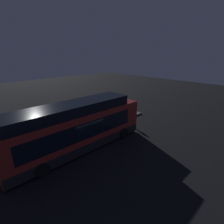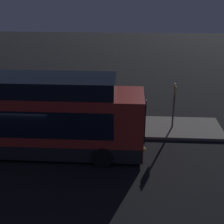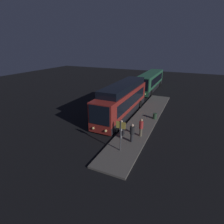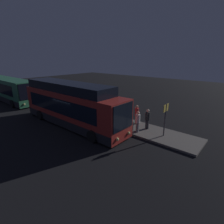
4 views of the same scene
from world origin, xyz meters
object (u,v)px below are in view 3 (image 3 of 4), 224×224
(passenger_boarding, at_px, (121,128))
(sign_post, at_px, (121,132))
(bus_lead, at_px, (123,101))
(bus_second, at_px, (150,81))
(suitcase, at_px, (123,131))
(passenger_with_bags, at_px, (141,127))
(passenger_waiting, at_px, (132,132))
(trash_bin, at_px, (155,116))

(passenger_boarding, xyz_separation_m, sign_post, (1.91, 0.71, 0.70))
(bus_lead, height_order, bus_second, bus_lead)
(suitcase, bearing_deg, passenger_with_bags, 106.90)
(bus_second, bearing_deg, suitcase, 6.14)
(passenger_boarding, distance_m, passenger_with_bags, 1.85)
(passenger_boarding, xyz_separation_m, passenger_with_bags, (-1.07, 1.50, -0.01))
(passenger_boarding, height_order, sign_post, sign_post)
(passenger_boarding, xyz_separation_m, passenger_waiting, (0.25, 1.10, -0.04))
(bus_second, xyz_separation_m, suitcase, (19.32, 2.08, -1.01))
(passenger_with_bags, relative_size, trash_bin, 2.64)
(passenger_waiting, bearing_deg, passenger_boarding, 109.15)
(sign_post, bearing_deg, bus_second, -172.58)
(suitcase, bearing_deg, passenger_waiting, 53.83)
(bus_lead, distance_m, passenger_waiting, 6.77)
(passenger_waiting, height_order, suitcase, passenger_waiting)
(passenger_waiting, xyz_separation_m, trash_bin, (-5.89, 0.74, -0.58))
(trash_bin, bearing_deg, bus_lead, -90.41)
(passenger_boarding, relative_size, suitcase, 1.77)
(bus_lead, bearing_deg, passenger_waiting, 28.63)
(passenger_boarding, height_order, trash_bin, passenger_boarding)
(passenger_with_bags, height_order, trash_bin, passenger_with_bags)
(bus_lead, distance_m, passenger_boarding, 6.09)
(bus_lead, height_order, passenger_waiting, bus_lead)
(bus_lead, height_order, suitcase, bus_lead)
(suitcase, bearing_deg, trash_bin, 159.45)
(suitcase, distance_m, trash_bin, 5.39)
(passenger_waiting, bearing_deg, passenger_with_bags, 14.64)
(bus_lead, distance_m, passenger_with_bags, 5.90)
(bus_second, xyz_separation_m, sign_post, (21.82, 2.84, 0.27))
(passenger_with_bags, distance_m, sign_post, 3.16)
(sign_post, relative_size, trash_bin, 3.92)
(passenger_waiting, distance_m, trash_bin, 5.96)
(bus_second, distance_m, passenger_with_bags, 19.20)
(bus_second, height_order, passenger_with_bags, bus_second)
(suitcase, relative_size, trash_bin, 1.50)
(passenger_with_bags, height_order, sign_post, sign_post)
(bus_lead, distance_m, bus_second, 14.24)
(suitcase, bearing_deg, bus_second, -173.86)
(passenger_boarding, height_order, passenger_with_bags, passenger_boarding)
(bus_lead, xyz_separation_m, suitcase, (5.08, 2.08, -1.21))
(passenger_boarding, xyz_separation_m, trash_bin, (-5.64, 1.84, -0.62))
(passenger_with_bags, height_order, suitcase, passenger_with_bags)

